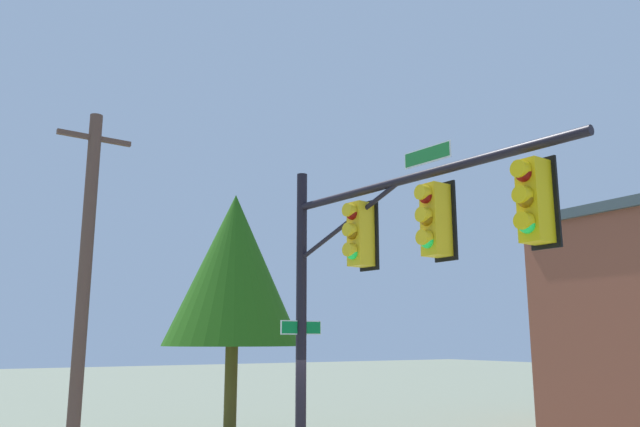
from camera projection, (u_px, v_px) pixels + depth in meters
signal_pole_assembly at (389, 254)px, 10.05m from camera, size 6.01×1.33×6.06m
utility_pole at (84, 278)px, 14.84m from camera, size 0.31×1.80×8.41m
tree_near at (234, 269)px, 18.25m from camera, size 4.00×4.00×7.13m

